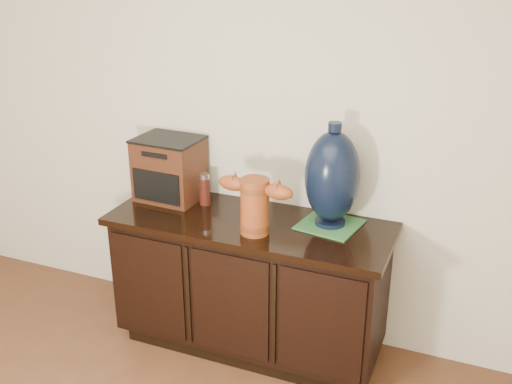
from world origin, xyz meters
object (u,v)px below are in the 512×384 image
at_px(terracotta_vessel, 255,203).
at_px(lamp_base, 332,177).
at_px(sideboard, 250,283).
at_px(spray_can, 205,190).
at_px(tv_radio, 169,169).

height_order(terracotta_vessel, lamp_base, lamp_base).
xyz_separation_m(sideboard, spray_can, (-0.31, 0.11, 0.45)).
bearing_deg(spray_can, lamp_base, -0.11).
distance_m(sideboard, tv_radio, 0.76).
relative_size(sideboard, lamp_base, 2.79).
height_order(terracotta_vessel, tv_radio, tv_radio).
bearing_deg(lamp_base, tv_radio, 179.45).
relative_size(terracotta_vessel, tv_radio, 1.11).
bearing_deg(tv_radio, sideboard, -9.42).
bearing_deg(spray_can, terracotta_vessel, -30.06).
bearing_deg(terracotta_vessel, spray_can, 154.84).
bearing_deg(lamp_base, terracotta_vessel, -145.15).
bearing_deg(terracotta_vessel, sideboard, 128.67).
distance_m(sideboard, lamp_base, 0.75).
distance_m(terracotta_vessel, tv_radio, 0.64).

